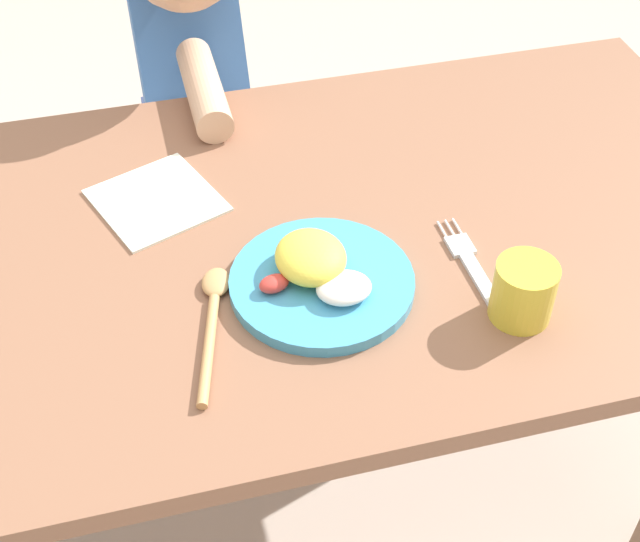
# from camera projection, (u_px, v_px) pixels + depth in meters

# --- Properties ---
(ground_plane) EXTENTS (8.00, 8.00, 0.00)m
(ground_plane) POSITION_uv_depth(u_px,v_px,m) (284.00, 514.00, 1.62)
(ground_plane) COLOR #B9A99B
(dining_table) EXTENTS (1.39, 0.71, 0.67)m
(dining_table) POSITION_uv_depth(u_px,v_px,m) (272.00, 285.00, 1.22)
(dining_table) COLOR brown
(dining_table) RESTS_ON ground_plane
(plate) EXTENTS (0.23, 0.23, 0.06)m
(plate) POSITION_uv_depth(u_px,v_px,m) (320.00, 276.00, 1.08)
(plate) COLOR #3F95C3
(plate) RESTS_ON dining_table
(fork) EXTENTS (0.03, 0.20, 0.01)m
(fork) POSITION_uv_depth(u_px,v_px,m) (475.00, 271.00, 1.11)
(fork) COLOR silver
(fork) RESTS_ON dining_table
(spoon) EXTENTS (0.08, 0.21, 0.01)m
(spoon) POSITION_uv_depth(u_px,v_px,m) (212.00, 315.00, 1.05)
(spoon) COLOR tan
(spoon) RESTS_ON dining_table
(drinking_cup) EXTENTS (0.07, 0.07, 0.08)m
(drinking_cup) POSITION_uv_depth(u_px,v_px,m) (523.00, 291.00, 1.03)
(drinking_cup) COLOR gold
(drinking_cup) RESTS_ON dining_table
(person) EXTENTS (0.18, 0.43, 0.96)m
(person) POSITION_uv_depth(u_px,v_px,m) (195.00, 107.00, 1.60)
(person) COLOR navy
(person) RESTS_ON ground_plane
(napkin) EXTENTS (0.20, 0.20, 0.00)m
(napkin) POSITION_uv_depth(u_px,v_px,m) (157.00, 200.00, 1.21)
(napkin) COLOR white
(napkin) RESTS_ON dining_table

